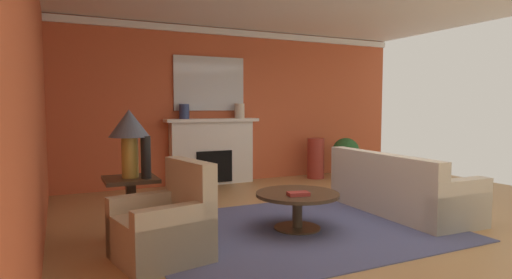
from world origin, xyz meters
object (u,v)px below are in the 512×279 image
(table_lamp, at_px, (129,130))
(vase_tall_corner, at_px, (316,158))
(vase_mantel_left, at_px, (184,112))
(vase_on_side_table, at_px, (146,157))
(fireplace, at_px, (212,153))
(mantel_mirror, at_px, (209,84))
(potted_plant, at_px, (346,154))
(sofa, at_px, (398,192))
(side_table, at_px, (131,204))
(vase_mantel_right, at_px, (240,111))
(armchair_near_window, at_px, (165,228))
(coffee_table, at_px, (297,202))

(table_lamp, xyz_separation_m, vase_tall_corner, (4.09, 2.50, -0.81))
(vase_mantel_left, xyz_separation_m, vase_on_side_table, (-1.24, -2.87, -0.46))
(fireplace, bearing_deg, mantel_mirror, 90.00)
(vase_mantel_left, height_order, potted_plant, vase_mantel_left)
(sofa, distance_m, side_table, 3.57)
(mantel_mirror, bearing_deg, potted_plant, -12.97)
(vase_tall_corner, bearing_deg, potted_plant, -19.65)
(vase_tall_corner, bearing_deg, sofa, -100.70)
(vase_mantel_left, relative_size, vase_mantel_right, 0.96)
(fireplace, distance_m, potted_plant, 2.80)
(sofa, relative_size, vase_mantel_right, 7.52)
(sofa, distance_m, vase_tall_corner, 2.93)
(armchair_near_window, bearing_deg, table_lamp, 104.56)
(coffee_table, bearing_deg, vase_mantel_right, 79.02)
(mantel_mirror, height_order, coffee_table, mantel_mirror)
(mantel_mirror, distance_m, table_lamp, 3.57)
(sofa, relative_size, vase_mantel_left, 7.80)
(vase_mantel_left, relative_size, potted_plant, 0.33)
(vase_mantel_left, bearing_deg, mantel_mirror, 17.18)
(side_table, relative_size, potted_plant, 0.84)
(coffee_table, xyz_separation_m, side_table, (-1.87, 0.46, 0.06))
(sofa, relative_size, coffee_table, 2.12)
(coffee_table, xyz_separation_m, vase_mantel_right, (0.62, 3.20, 1.06))
(fireplace, bearing_deg, table_lamp, -124.74)
(armchair_near_window, height_order, vase_on_side_table, vase_on_side_table)
(fireplace, distance_m, side_table, 3.41)
(fireplace, xyz_separation_m, vase_mantel_right, (0.55, -0.05, 0.80))
(vase_tall_corner, distance_m, vase_mantel_left, 2.88)
(vase_mantel_right, bearing_deg, potted_plant, -11.90)
(mantel_mirror, height_order, table_lamp, mantel_mirror)
(armchair_near_window, bearing_deg, vase_mantel_right, 56.79)
(sofa, xyz_separation_m, vase_tall_corner, (0.54, 2.88, 0.12))
(vase_tall_corner, height_order, vase_mantel_left, vase_mantel_left)
(sofa, bearing_deg, side_table, 173.83)
(side_table, distance_m, table_lamp, 0.82)
(potted_plant, bearing_deg, table_lamp, -154.06)
(side_table, relative_size, vase_on_side_table, 1.51)
(vase_on_side_table, bearing_deg, table_lamp, 141.34)
(vase_mantel_left, bearing_deg, armchair_near_window, -108.81)
(coffee_table, distance_m, table_lamp, 2.12)
(sofa, bearing_deg, potted_plant, 66.77)
(mantel_mirror, relative_size, side_table, 1.99)
(sofa, xyz_separation_m, table_lamp, (-3.55, 0.38, 0.93))
(vase_on_side_table, bearing_deg, coffee_table, -11.09)
(fireplace, bearing_deg, side_table, -124.74)
(mantel_mirror, xyz_separation_m, table_lamp, (-1.94, -2.92, -0.69))
(vase_mantel_right, bearing_deg, vase_tall_corner, -8.86)
(vase_mantel_right, bearing_deg, table_lamp, -132.18)
(vase_tall_corner, bearing_deg, armchair_near_window, -140.14)
(vase_on_side_table, bearing_deg, vase_mantel_left, 66.61)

